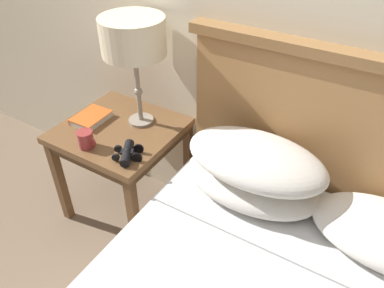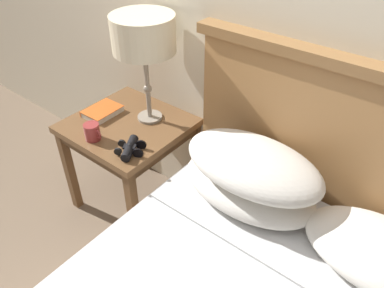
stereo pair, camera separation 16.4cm
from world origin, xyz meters
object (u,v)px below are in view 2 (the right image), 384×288
at_px(binoculars_pair, 130,148).
at_px(coffee_mug, 92,132).
at_px(table_lamp, 143,36).
at_px(book_on_nightstand, 102,111).
at_px(nightstand, 130,134).

distance_m(binoculars_pair, coffee_mug, 0.22).
xyz_separation_m(table_lamp, book_on_nightstand, (-0.23, -0.13, -0.43)).
bearing_deg(nightstand, coffee_mug, -96.14).
relative_size(nightstand, table_lamp, 1.06).
distance_m(nightstand, table_lamp, 0.54).
height_order(nightstand, binoculars_pair, binoculars_pair).
height_order(book_on_nightstand, coffee_mug, coffee_mug).
bearing_deg(book_on_nightstand, table_lamp, 29.02).
bearing_deg(table_lamp, coffee_mug, -105.55).
bearing_deg(table_lamp, book_on_nightstand, -150.98).
bearing_deg(coffee_mug, nightstand, 83.86).
height_order(nightstand, coffee_mug, coffee_mug).
bearing_deg(binoculars_pair, book_on_nightstand, 158.67).
height_order(book_on_nightstand, binoculars_pair, binoculars_pair).
bearing_deg(book_on_nightstand, binoculars_pair, -21.33).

